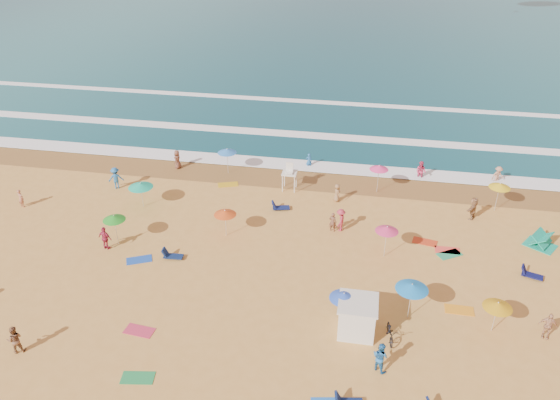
# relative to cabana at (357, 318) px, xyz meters

# --- Properties ---
(ground) EXTENTS (220.00, 220.00, 0.00)m
(ground) POSITION_rel_cabana_xyz_m (-6.91, 5.49, -1.00)
(ground) COLOR gold
(ground) RESTS_ON ground
(ocean) EXTENTS (220.00, 140.00, 0.18)m
(ocean) POSITION_rel_cabana_xyz_m (-6.91, 89.49, -1.00)
(ocean) COLOR #0C4756
(ocean) RESTS_ON ground
(wet_sand) EXTENTS (220.00, 220.00, 0.00)m
(wet_sand) POSITION_rel_cabana_xyz_m (-6.91, 17.99, -0.99)
(wet_sand) COLOR olive
(wet_sand) RESTS_ON ground
(surf_foam) EXTENTS (200.00, 18.70, 0.05)m
(surf_foam) POSITION_rel_cabana_xyz_m (-6.91, 26.81, -0.90)
(surf_foam) COLOR white
(surf_foam) RESTS_ON ground
(cabana) EXTENTS (2.00, 2.00, 2.00)m
(cabana) POSITION_rel_cabana_xyz_m (0.00, 0.00, 0.00)
(cabana) COLOR silver
(cabana) RESTS_ON ground
(cabana_roof) EXTENTS (2.20, 2.20, 0.12)m
(cabana_roof) POSITION_rel_cabana_xyz_m (0.00, 0.00, 1.06)
(cabana_roof) COLOR silver
(cabana_roof) RESTS_ON cabana
(bicycle) EXTENTS (0.88, 1.91, 0.97)m
(bicycle) POSITION_rel_cabana_xyz_m (1.90, -0.30, -0.52)
(bicycle) COLOR black
(bicycle) RESTS_ON ground
(lifeguard_stand) EXTENTS (1.20, 1.20, 2.10)m
(lifeguard_stand) POSITION_rel_cabana_xyz_m (-6.45, 15.98, 0.05)
(lifeguard_stand) COLOR white
(lifeguard_stand) RESTS_ON ground
(beach_umbrellas) EXTENTS (55.99, 31.97, 0.78)m
(beach_umbrellas) POSITION_rel_cabana_xyz_m (-9.19, 6.83, 1.12)
(beach_umbrellas) COLOR #CE9311
(beach_umbrellas) RESTS_ON ground
(loungers) EXTENTS (42.25, 21.41, 0.34)m
(loungers) POSITION_rel_cabana_xyz_m (-3.27, 1.39, -0.83)
(loungers) COLOR #101A52
(loungers) RESTS_ON ground
(towels) EXTENTS (38.37, 22.54, 0.03)m
(towels) POSITION_rel_cabana_xyz_m (-5.92, 3.86, -0.98)
(towels) COLOR #AE3415
(towels) RESTS_ON ground
(beachgoers) EXTENTS (38.70, 26.13, 2.15)m
(beachgoers) POSITION_rel_cabana_xyz_m (-5.24, 10.21, -0.17)
(beachgoers) COLOR #CF3362
(beachgoers) RESTS_ON ground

